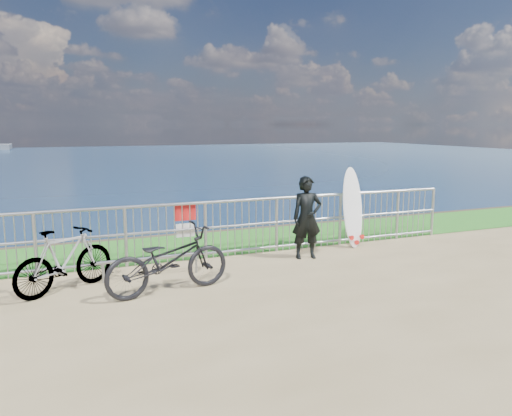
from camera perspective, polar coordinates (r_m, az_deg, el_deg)
name	(u,v)px	position (r m, az deg, el deg)	size (l,w,h in m)	color
grass_strip	(214,243)	(10.92, -4.87, -4.05)	(120.00, 120.00, 0.00)	#23721F
railing	(230,227)	(9.78, -2.95, -2.21)	(10.06, 0.10, 1.13)	#9A9DA2
surfer	(307,218)	(9.64, 5.84, -1.11)	(0.58, 0.38, 1.59)	black
surfboard	(353,210)	(10.70, 11.01, -0.27)	(0.47, 0.43, 1.69)	white
bicycle_near	(168,260)	(7.78, -10.02, -5.89)	(0.69, 1.97, 1.04)	black
bicycle_far	(65,260)	(8.28, -21.04, -5.56)	(0.47, 1.67, 1.01)	black
bike_rack	(151,260)	(8.64, -11.91, -5.86)	(1.77, 0.05, 0.37)	#9A9DA2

